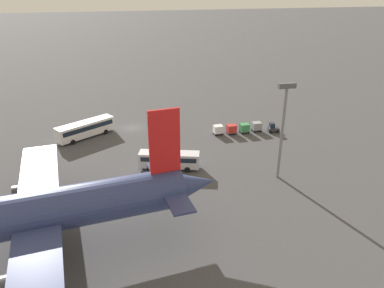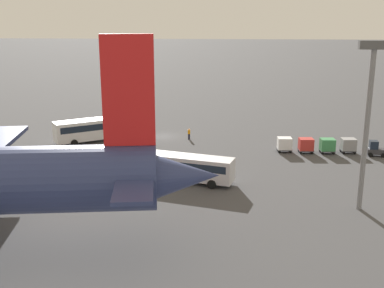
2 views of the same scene
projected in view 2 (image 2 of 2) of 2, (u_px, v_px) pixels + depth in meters
name	position (u px, v px, depth m)	size (l,w,h in m)	color
ground_plane	(163.00, 136.00, 75.72)	(600.00, 600.00, 0.00)	#424244
shuttle_bus_near	(96.00, 128.00, 72.67)	(12.05, 9.23, 3.39)	white
shuttle_bus_far	(188.00, 166.00, 54.89)	(10.88, 5.23, 3.08)	silver
baggage_tug	(375.00, 149.00, 65.20)	(2.52, 1.84, 2.10)	#333338
worker_person	(189.00, 134.00, 73.79)	(0.38, 0.38, 1.74)	#1E1E2D
cargo_cart_grey	(348.00, 145.00, 66.46)	(2.11, 1.81, 2.06)	#38383D
cargo_cart_green	(327.00, 145.00, 66.31)	(2.11, 1.81, 2.06)	#38383D
cargo_cart_red	(306.00, 145.00, 66.50)	(2.11, 1.81, 2.06)	#38383D
cargo_cart_white	(284.00, 144.00, 66.92)	(2.11, 1.81, 2.06)	#38383D
light_pole	(369.00, 108.00, 45.03)	(2.80, 0.70, 16.37)	slate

